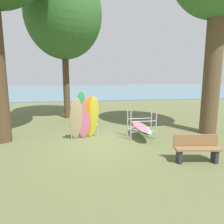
{
  "coord_description": "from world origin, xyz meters",
  "views": [
    {
      "loc": [
        -0.7,
        -8.15,
        2.69
      ],
      "look_at": [
        0.69,
        0.73,
        1.1
      ],
      "focal_mm": 33.11,
      "sensor_mm": 36.0,
      "label": 1
    }
  ],
  "objects_px": {
    "board_storage_rack": "(142,127)",
    "leaning_board_pile": "(84,118)",
    "tree_mid_behind": "(64,15)",
    "park_bench": "(197,148)"
  },
  "relations": [
    {
      "from": "board_storage_rack",
      "to": "leaning_board_pile",
      "type": "bearing_deg",
      "value": 177.07
    },
    {
      "from": "tree_mid_behind",
      "to": "park_bench",
      "type": "height_order",
      "value": "tree_mid_behind"
    },
    {
      "from": "board_storage_rack",
      "to": "park_bench",
      "type": "height_order",
      "value": "board_storage_rack"
    },
    {
      "from": "leaning_board_pile",
      "to": "tree_mid_behind",
      "type": "bearing_deg",
      "value": 101.51
    },
    {
      "from": "board_storage_rack",
      "to": "park_bench",
      "type": "relative_size",
      "value": 1.47
    },
    {
      "from": "leaning_board_pile",
      "to": "board_storage_rack",
      "type": "xyz_separation_m",
      "value": [
        2.47,
        -0.13,
        -0.48
      ]
    },
    {
      "from": "tree_mid_behind",
      "to": "board_storage_rack",
      "type": "bearing_deg",
      "value": -55.17
    },
    {
      "from": "tree_mid_behind",
      "to": "park_bench",
      "type": "relative_size",
      "value": 6.18
    },
    {
      "from": "board_storage_rack",
      "to": "park_bench",
      "type": "distance_m",
      "value": 2.9
    },
    {
      "from": "leaning_board_pile",
      "to": "board_storage_rack",
      "type": "relative_size",
      "value": 0.98
    }
  ]
}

